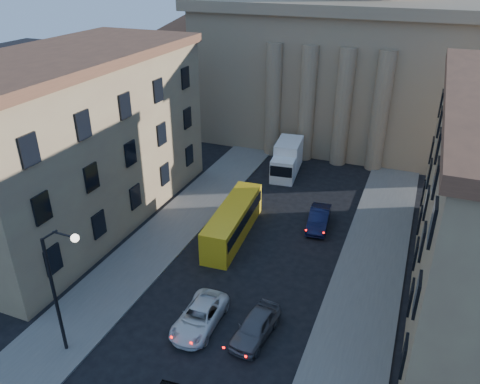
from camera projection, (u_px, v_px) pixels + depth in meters
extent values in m
cube|color=#5F5C57|center=(142.00, 257.00, 37.08)|extent=(5.00, 60.00, 0.15)
cube|color=#5F5C57|center=(359.00, 312.00, 31.41)|extent=(5.00, 60.00, 0.15)
cube|color=#917459|center=(348.00, 69.00, 62.07)|extent=(34.00, 26.00, 16.00)
cube|color=#917459|center=(355.00, 1.00, 58.26)|extent=(35.50, 27.50, 1.20)
cube|color=#917459|center=(200.00, 77.00, 68.55)|extent=(13.00, 13.00, 11.00)
cone|color=brown|center=(198.00, 23.00, 65.15)|extent=(26.02, 26.02, 4.00)
cylinder|color=#917459|center=(273.00, 101.00, 53.84)|extent=(1.80, 1.80, 13.00)
cylinder|color=#917459|center=(307.00, 104.00, 52.50)|extent=(1.80, 1.80, 13.00)
cylinder|color=#917459|center=(343.00, 108.00, 51.17)|extent=(1.80, 1.80, 13.00)
cylinder|color=#917459|center=(380.00, 112.00, 49.84)|extent=(1.80, 1.80, 13.00)
cube|color=#9C865C|center=(75.00, 144.00, 40.08)|extent=(11.00, 26.00, 14.00)
cube|color=brown|center=(60.00, 57.00, 36.77)|extent=(11.60, 26.60, 0.80)
cylinder|color=black|center=(55.00, 298.00, 26.70)|extent=(0.20, 0.20, 8.00)
cylinder|color=black|center=(49.00, 235.00, 24.54)|extent=(1.30, 0.12, 0.96)
cylinder|color=black|center=(63.00, 234.00, 24.07)|extent=(1.30, 0.12, 0.12)
sphere|color=white|center=(75.00, 238.00, 23.85)|extent=(0.44, 0.44, 0.44)
imported|color=silver|center=(199.00, 317.00, 30.07)|extent=(2.46, 5.20, 1.43)
imported|color=#515157|center=(256.00, 326.00, 29.19)|extent=(2.34, 4.80, 1.58)
imported|color=black|center=(319.00, 219.00, 41.10)|extent=(2.16, 4.96, 1.59)
cube|color=yellow|center=(233.00, 222.00, 39.48)|extent=(2.93, 9.98, 2.77)
cube|color=black|center=(233.00, 217.00, 39.28)|extent=(2.95, 9.44, 0.98)
cylinder|color=black|center=(208.00, 252.00, 37.11)|extent=(0.33, 0.91, 0.89)
cylinder|color=black|center=(229.00, 256.00, 36.62)|extent=(0.33, 0.91, 0.89)
cylinder|color=black|center=(236.00, 210.00, 43.19)|extent=(0.33, 0.91, 0.89)
cylinder|color=black|center=(255.00, 213.00, 42.70)|extent=(0.33, 0.91, 0.89)
cube|color=white|center=(283.00, 170.00, 49.29)|extent=(2.67, 2.76, 2.52)
cube|color=black|center=(281.00, 172.00, 48.12)|extent=(2.31, 0.37, 1.16)
cube|color=white|center=(288.00, 155.00, 51.46)|extent=(2.97, 4.65, 3.26)
cylinder|color=black|center=(272.00, 177.00, 49.55)|extent=(0.39, 0.97, 0.95)
cylinder|color=black|center=(292.00, 179.00, 49.03)|extent=(0.39, 0.97, 0.95)
cylinder|color=black|center=(280.00, 162.00, 53.15)|extent=(0.39, 0.97, 0.95)
cylinder|color=black|center=(299.00, 164.00, 52.63)|extent=(0.39, 0.97, 0.95)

